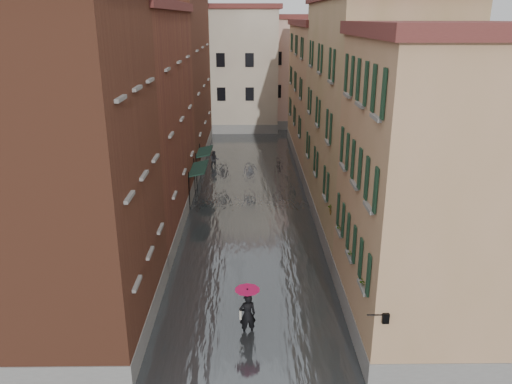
{
  "coord_description": "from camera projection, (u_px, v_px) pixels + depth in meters",
  "views": [
    {
      "loc": [
        0.01,
        -19.75,
        12.11
      ],
      "look_at": [
        0.34,
        6.31,
        3.0
      ],
      "focal_mm": 35.0,
      "sensor_mm": 36.0,
      "label": 1
    }
  ],
  "objects": [
    {
      "name": "building_right_far",
      "position": [
        330.0,
        95.0,
        43.48
      ],
      "size": [
        6.0,
        16.0,
        11.5
      ],
      "primitive_type": "cube",
      "color": "#A78056",
      "rests_on": "ground"
    },
    {
      "name": "building_end_pink",
      "position": [
        301.0,
        73.0,
        58.49
      ],
      "size": [
        10.0,
        9.0,
        12.0
      ],
      "primitive_type": "cube",
      "color": "tan",
      "rests_on": "ground"
    },
    {
      "name": "awning_near",
      "position": [
        198.0,
        169.0,
        33.59
      ],
      "size": [
        1.09,
        3.36,
        2.8
      ],
      "color": "black",
      "rests_on": "ground"
    },
    {
      "name": "building_left_far",
      "position": [
        168.0,
        81.0,
        42.9
      ],
      "size": [
        6.0,
        16.0,
        14.0
      ],
      "primitive_type": "cube",
      "color": "brown",
      "rests_on": "ground"
    },
    {
      "name": "pedestrian_main",
      "position": [
        247.0,
        307.0,
        19.77
      ],
      "size": [
        1.01,
        1.01,
        2.06
      ],
      "color": "black",
      "rests_on": "ground"
    },
    {
      "name": "building_right_near",
      "position": [
        434.0,
        195.0,
        18.94
      ],
      "size": [
        6.0,
        8.0,
        11.5
      ],
      "primitive_type": "cube",
      "color": "#A78056",
      "rests_on": "ground"
    },
    {
      "name": "window_planters",
      "position": [
        348.0,
        235.0,
        20.9
      ],
      "size": [
        0.59,
        8.26,
        0.84
      ],
      "color": "brown",
      "rests_on": "ground"
    },
    {
      "name": "building_left_mid",
      "position": [
        129.0,
        125.0,
        28.99
      ],
      "size": [
        6.0,
        14.0,
        12.5
      ],
      "primitive_type": "cube",
      "color": "brown",
      "rests_on": "ground"
    },
    {
      "name": "building_left_near",
      "position": [
        62.0,
        178.0,
        18.53
      ],
      "size": [
        6.0,
        8.0,
        13.0
      ],
      "primitive_type": "cube",
      "color": "brown",
      "rests_on": "ground"
    },
    {
      "name": "wall_lantern",
      "position": [
        385.0,
        317.0,
        16.03
      ],
      "size": [
        0.71,
        0.22,
        0.35
      ],
      "color": "black",
      "rests_on": "ground"
    },
    {
      "name": "building_right_mid",
      "position": [
        370.0,
        120.0,
        29.07
      ],
      "size": [
        6.0,
        14.0,
        13.0
      ],
      "primitive_type": "cube",
      "color": "tan",
      "rests_on": "ground"
    },
    {
      "name": "building_end_cream",
      "position": [
        223.0,
        70.0,
        56.33
      ],
      "size": [
        12.0,
        9.0,
        13.0
      ],
      "primitive_type": "cube",
      "color": "beige",
      "rests_on": "ground"
    },
    {
      "name": "floodwater",
      "position": [
        250.0,
        200.0,
        34.88
      ],
      "size": [
        10.0,
        60.0,
        0.2
      ],
      "primitive_type": "cube",
      "color": "#464A4D",
      "rests_on": "ground"
    },
    {
      "name": "awning_far",
      "position": [
        204.0,
        153.0,
        37.78
      ],
      "size": [
        1.09,
        2.98,
        2.8
      ],
      "color": "black",
      "rests_on": "ground"
    },
    {
      "name": "pedestrian_far",
      "position": [
        214.0,
        160.0,
        42.07
      ],
      "size": [
        0.84,
        0.7,
        1.56
      ],
      "primitive_type": "imported",
      "rotation": [
        0.0,
        0.0,
        0.15
      ],
      "color": "black",
      "rests_on": "ground"
    },
    {
      "name": "ground",
      "position": [
        250.0,
        300.0,
        22.64
      ],
      "size": [
        120.0,
        120.0,
        0.0
      ],
      "primitive_type": "plane",
      "color": "#525254",
      "rests_on": "ground"
    }
  ]
}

